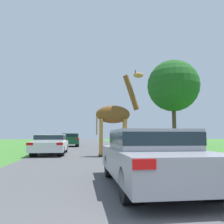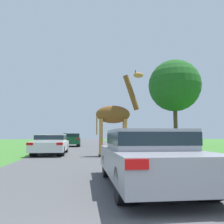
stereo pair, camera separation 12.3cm
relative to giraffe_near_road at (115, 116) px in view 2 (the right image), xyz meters
The scene contains 7 objects.
road 18.72m from the giraffe_near_road, 92.00° to the left, with size 7.74×120.00×0.00m.
giraffe_near_road is the anchor object (origin of this frame).
car_lead_maroon 7.69m from the giraffe_near_road, 92.40° to the right, with size 1.72×4.18×1.21m.
car_queue_right 12.99m from the giraffe_near_road, 103.07° to the left, with size 1.78×4.31×1.33m.
car_queue_left 4.34m from the giraffe_near_road, 152.16° to the left, with size 1.77×4.81×1.18m.
car_far_ahead 5.30m from the giraffe_near_road, 62.62° to the left, with size 1.99×4.33×1.30m.
tree_left_edge 15.34m from the giraffe_near_road, 55.81° to the left, with size 5.70×5.70×9.48m.
Camera 2 is at (-1.05, -1.20, 1.07)m, focal length 38.00 mm.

